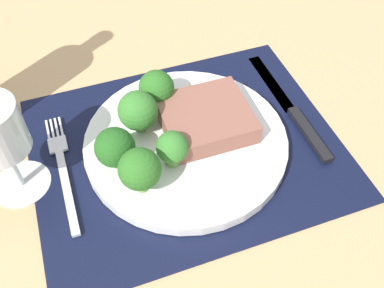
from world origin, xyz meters
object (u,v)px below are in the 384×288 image
(plate, at_px, (186,142))
(steak, at_px, (206,118))
(fork, at_px, (63,170))
(knife, at_px, (294,112))

(plate, distance_m, steak, 0.04)
(plate, xyz_separation_m, fork, (-0.16, 0.01, -0.01))
(fork, relative_size, knife, 0.83)
(plate, relative_size, fork, 1.39)
(plate, height_order, knife, plate)
(steak, xyz_separation_m, knife, (0.13, -0.01, -0.03))
(plate, bearing_deg, steak, 20.97)
(fork, bearing_deg, steak, -3.78)
(plate, bearing_deg, fork, 174.96)
(plate, relative_size, steak, 2.35)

